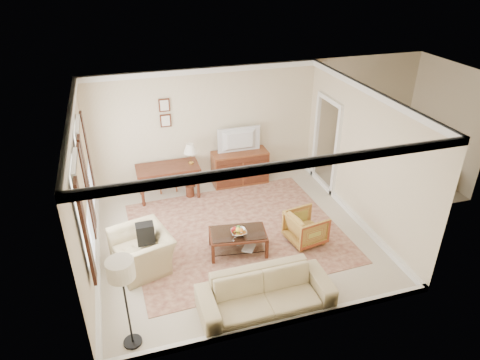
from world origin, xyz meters
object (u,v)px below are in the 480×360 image
striped_armchair (306,226)px  sideboard (240,167)px  writing_desk (168,171)px  coffee_table (238,237)px  club_armchair (142,245)px  tv (240,133)px  sofa (266,288)px

striped_armchair → sideboard: bearing=1.8°
writing_desk → coffee_table: writing_desk is taller
striped_armchair → club_armchair: (-3.21, 0.16, 0.12)m
striped_armchair → coffee_table: bearing=78.0°
writing_desk → tv: bearing=4.7°
club_armchair → tv: bearing=118.4°
writing_desk → coffee_table: size_ratio=1.24×
coffee_table → striped_armchair: (1.40, -0.06, 0.01)m
coffee_table → sofa: bearing=-90.0°
striped_armchair → club_armchair: 3.21m
sofa → striped_armchair: bearing=46.7°
club_armchair → writing_desk: bearing=145.0°
tv → striped_armchair: size_ratio=1.42×
club_armchair → sofa: club_armchair is taller
tv → sofa: 4.41m
striped_armchair → sofa: 2.06m
tv → sofa: size_ratio=0.46×
club_armchair → striped_armchair: bearing=71.6°
sideboard → coffee_table: (-0.85, -2.68, -0.07)m
striped_armchair → club_armchair: size_ratio=0.65×
writing_desk → striped_armchair: (2.36, -2.57, -0.32)m
coffee_table → club_armchair: club_armchair is taller
writing_desk → sideboard: bearing=5.3°
writing_desk → sofa: (0.95, -4.08, -0.25)m
coffee_table → striped_armchair: 1.40m
writing_desk → sideboard: (1.80, 0.17, -0.26)m
tv → sofa: tv is taller
writing_desk → tv: size_ratio=1.43×
tv → coffee_table: size_ratio=0.87×
coffee_table → sofa: (-0.00, -1.56, 0.08)m
sideboard → coffee_table: 2.81m
coffee_table → writing_desk: bearing=110.8°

